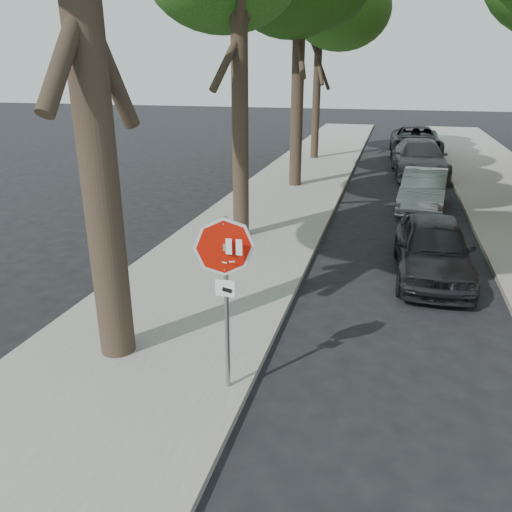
{
  "coord_description": "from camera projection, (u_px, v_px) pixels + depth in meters",
  "views": [
    {
      "loc": [
        1.33,
        -5.94,
        4.51
      ],
      "look_at": [
        -0.39,
        0.44,
        2.05
      ],
      "focal_mm": 35.0,
      "sensor_mm": 36.0,
      "label": 1
    }
  ],
  "objects": [
    {
      "name": "car_a",
      "position": [
        433.0,
        248.0,
        11.44
      ],
      "size": [
        1.74,
        4.11,
        1.39
      ],
      "primitive_type": "imported",
      "rotation": [
        0.0,
        0.0,
        0.03
      ],
      "color": "black",
      "rests_on": "ground"
    },
    {
      "name": "curb_right",
      "position": [
        465.0,
        208.0,
        17.14
      ],
      "size": [
        0.12,
        55.0,
        0.13
      ],
      "primitive_type": "cube",
      "color": "#9E9384",
      "rests_on": "ground"
    },
    {
      "name": "sidewalk_left",
      "position": [
        282.0,
        197.0,
        18.72
      ],
      "size": [
        4.0,
        55.0,
        0.12
      ],
      "primitive_type": "cube",
      "color": "gray",
      "rests_on": "ground"
    },
    {
      "name": "car_c",
      "position": [
        419.0,
        158.0,
        22.51
      ],
      "size": [
        2.64,
        5.59,
        1.57
      ],
      "primitive_type": "imported",
      "rotation": [
        0.0,
        0.0,
        0.08
      ],
      "color": "#4C4C51",
      "rests_on": "ground"
    },
    {
      "name": "car_d",
      "position": [
        416.0,
        141.0,
        27.84
      ],
      "size": [
        2.82,
        5.84,
        1.61
      ],
      "primitive_type": "imported",
      "rotation": [
        0.0,
        0.0,
        0.03
      ],
      "color": "black",
      "rests_on": "ground"
    },
    {
      "name": "curb_left",
      "position": [
        337.0,
        200.0,
        18.22
      ],
      "size": [
        0.12,
        55.0,
        0.13
      ],
      "primitive_type": "cube",
      "color": "#9E9384",
      "rests_on": "ground"
    },
    {
      "name": "stop_sign",
      "position": [
        225.0,
        272.0,
        6.74
      ],
      "size": [
        0.76,
        0.34,
        2.61
      ],
      "color": "gray",
      "rests_on": "sidewalk_left"
    },
    {
      "name": "ground",
      "position": [
        274.0,
        400.0,
        7.27
      ],
      "size": [
        120.0,
        120.0,
        0.0
      ],
      "primitive_type": "plane",
      "color": "black",
      "rests_on": "ground"
    },
    {
      "name": "tree_far",
      "position": [
        320.0,
        12.0,
        24.52
      ],
      "size": [
        5.29,
        4.91,
        9.33
      ],
      "color": "black",
      "rests_on": "sidewalk_left"
    },
    {
      "name": "car_b",
      "position": [
        423.0,
        190.0,
        17.07
      ],
      "size": [
        1.82,
        4.19,
        1.34
      ],
      "primitive_type": "imported",
      "rotation": [
        0.0,
        0.0,
        -0.1
      ],
      "color": "gray",
      "rests_on": "ground"
    }
  ]
}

